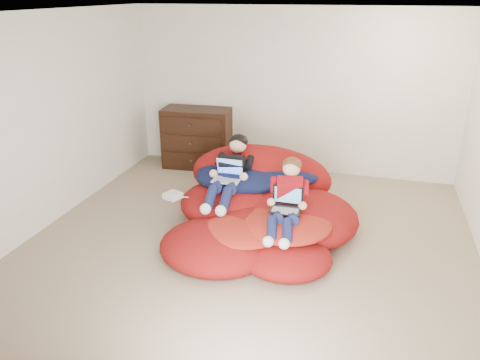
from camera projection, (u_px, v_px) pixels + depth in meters
The scene contains 9 objects.
room_shell at pixel (250, 226), 5.30m from camera, with size 5.10×5.10×2.77m.
dresser at pixel (197, 138), 7.55m from camera, with size 1.10×0.63×0.96m.
beanbag_pile at pixel (260, 207), 5.64m from camera, with size 2.29×2.47×0.89m.
cream_pillow at pixel (236, 155), 6.36m from camera, with size 0.39×0.25×0.25m, color white.
older_boy at pixel (231, 169), 5.75m from camera, with size 0.35×1.22×0.65m.
younger_boy at pixel (287, 197), 5.05m from camera, with size 0.35×0.94×0.70m.
laptop_white at pixel (228, 174), 5.65m from camera, with size 0.33×0.29×0.24m.
laptop_black at pixel (287, 204), 5.04m from camera, with size 0.33×0.27×0.24m.
power_adapter at pixel (173, 196), 5.58m from camera, with size 0.18×0.18×0.07m, color silver.
Camera 1 is at (1.18, -4.56, 2.70)m, focal length 35.00 mm.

